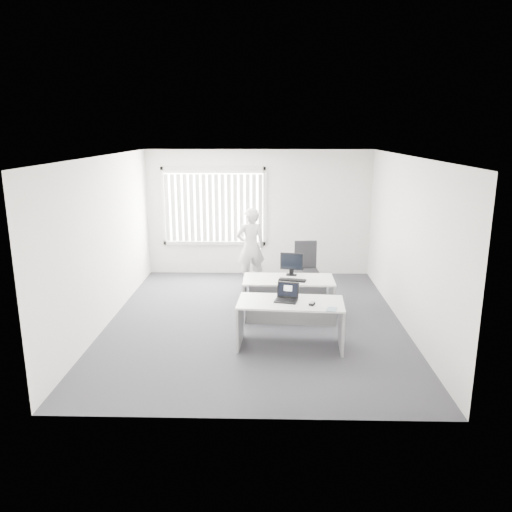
{
  "coord_description": "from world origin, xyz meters",
  "views": [
    {
      "loc": [
        0.22,
        -8.06,
        3.2
      ],
      "look_at": [
        0.01,
        0.15,
        1.12
      ],
      "focal_mm": 35.0,
      "sensor_mm": 36.0,
      "label": 1
    }
  ],
  "objects_px": {
    "desk_near": "(290,314)",
    "monitor": "(292,264)",
    "laptop": "(286,293)",
    "office_chair": "(306,278)",
    "desk_far": "(288,290)",
    "person": "(251,247)"
  },
  "relations": [
    {
      "from": "desk_near",
      "to": "laptop",
      "type": "relative_size",
      "value": 4.92
    },
    {
      "from": "desk_far",
      "to": "laptop",
      "type": "relative_size",
      "value": 4.75
    },
    {
      "from": "desk_far",
      "to": "office_chair",
      "type": "distance_m",
      "value": 1.38
    },
    {
      "from": "monitor",
      "to": "office_chair",
      "type": "bearing_deg",
      "value": 82.39
    },
    {
      "from": "desk_near",
      "to": "person",
      "type": "bearing_deg",
      "value": 106.91
    },
    {
      "from": "desk_near",
      "to": "desk_far",
      "type": "xyz_separation_m",
      "value": [
        0.01,
        1.2,
        -0.01
      ]
    },
    {
      "from": "desk_far",
      "to": "person",
      "type": "distance_m",
      "value": 2.04
    },
    {
      "from": "laptop",
      "to": "monitor",
      "type": "height_order",
      "value": "monitor"
    },
    {
      "from": "desk_near",
      "to": "laptop",
      "type": "bearing_deg",
      "value": -177.4
    },
    {
      "from": "desk_far",
      "to": "office_chair",
      "type": "xyz_separation_m",
      "value": [
        0.41,
        1.3,
        -0.18
      ]
    },
    {
      "from": "office_chair",
      "to": "person",
      "type": "height_order",
      "value": "person"
    },
    {
      "from": "laptop",
      "to": "monitor",
      "type": "relative_size",
      "value": 0.82
    },
    {
      "from": "office_chair",
      "to": "monitor",
      "type": "relative_size",
      "value": 2.63
    },
    {
      "from": "desk_far",
      "to": "person",
      "type": "bearing_deg",
      "value": 111.47
    },
    {
      "from": "desk_near",
      "to": "desk_far",
      "type": "height_order",
      "value": "desk_near"
    },
    {
      "from": "desk_near",
      "to": "monitor",
      "type": "bearing_deg",
      "value": 90.98
    },
    {
      "from": "desk_near",
      "to": "desk_far",
      "type": "bearing_deg",
      "value": 93.26
    },
    {
      "from": "desk_far",
      "to": "monitor",
      "type": "bearing_deg",
      "value": 75.4
    },
    {
      "from": "desk_far",
      "to": "office_chair",
      "type": "height_order",
      "value": "office_chair"
    },
    {
      "from": "person",
      "to": "desk_far",
      "type": "bearing_deg",
      "value": 95.46
    },
    {
      "from": "desk_far",
      "to": "laptop",
      "type": "distance_m",
      "value": 1.25
    },
    {
      "from": "desk_far",
      "to": "monitor",
      "type": "xyz_separation_m",
      "value": [
        0.06,
        0.22,
        0.4
      ]
    }
  ]
}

